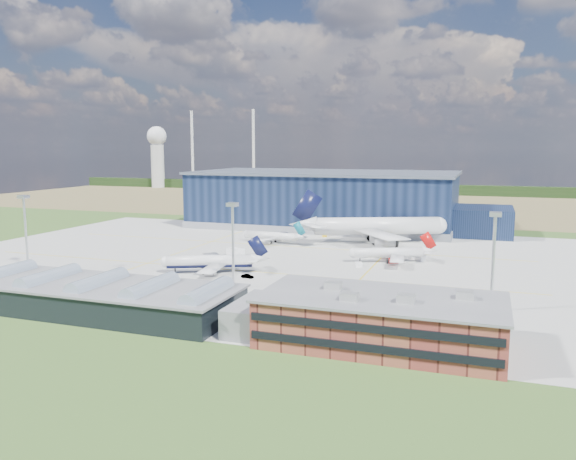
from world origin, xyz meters
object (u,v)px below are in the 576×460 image
object	(u,v)px
gse_tug_a	(154,287)
gse_van_b	(419,257)
light_mast_west	(25,220)
airstair	(210,298)
car_b	(247,276)
hangar	(331,202)
light_mast_center	(233,231)
gse_tug_c	(325,235)
gse_cart_a	(359,265)
ops_building	(381,320)
airliner_regional	(271,232)
gse_tug_b	(92,282)
gse_van_a	(236,252)
light_mast_east	(494,245)
airliner_red	(389,247)
airliner_navy	(210,255)
car_a	(323,296)
airliner_widebody	(377,217)

from	to	relation	value
gse_tug_a	gse_van_b	distance (m)	88.18
light_mast_west	airstair	world-z (taller)	light_mast_west
car_b	hangar	bearing A→B (deg)	9.26
light_mast_center	gse_van_b	bearing A→B (deg)	51.73
gse_tug_c	airstair	world-z (taller)	airstair
gse_cart_a	ops_building	bearing A→B (deg)	-93.40
airliner_regional	car_b	xyz separation A→B (m)	(15.44, -58.58, -3.95)
airliner_regional	gse_tug_b	distance (m)	82.50
gse_van_a	car_b	xyz separation A→B (m)	(17.42, -29.74, -0.74)
airstair	car_b	world-z (taller)	airstair
ops_building	gse_tug_a	xyz separation A→B (m)	(-64.04, 21.06, -3.95)
light_mast_center	light_mast_east	xyz separation A→B (m)	(65.00, 0.00, 0.00)
light_mast_west	gse_van_a	world-z (taller)	light_mast_west
airliner_red	airliner_regional	xyz separation A→B (m)	(-49.83, 21.87, -0.33)
hangar	gse_tug_a	size ratio (longest dim) A/B	35.76
gse_tug_a	gse_tug_c	bearing A→B (deg)	90.02
ops_building	airliner_red	bearing A→B (deg)	98.44
airliner_navy	gse_van_b	size ratio (longest dim) A/B	7.07
light_mast_center	airliner_navy	world-z (taller)	light_mast_center
light_mast_east	ops_building	bearing A→B (deg)	-123.68
airliner_regional	airstair	xyz separation A→B (m)	(17.60, -86.00, -3.10)
light_mast_west	car_a	world-z (taller)	light_mast_west
gse_van_b	airstair	xyz separation A→B (m)	(-41.48, -70.07, 0.38)
airliner_widebody	gse_tug_c	size ratio (longest dim) A/B	22.04
gse_tug_a	airliner_widebody	bearing A→B (deg)	76.42
airliner_navy	gse_tug_b	size ratio (longest dim) A/B	10.93
hangar	airliner_widebody	xyz separation A→B (m)	(29.77, -39.80, -1.33)
airliner_red	car_b	world-z (taller)	airliner_red
gse_van_b	airstair	bearing A→B (deg)	-165.65
airliner_widebody	airliner_red	bearing A→B (deg)	-96.31
hangar	airliner_regional	distance (m)	56.02
gse_tug_c	gse_tug_a	bearing A→B (deg)	-111.42
ops_building	gse_cart_a	distance (m)	70.65
gse_van_b	gse_tug_c	xyz separation A→B (m)	(-43.36, 37.93, -0.45)
airliner_navy	gse_van_a	world-z (taller)	airliner_navy
gse_tug_b	gse_van_a	xyz separation A→B (m)	(19.97, 50.59, 0.69)
gse_van_b	car_a	bearing A→B (deg)	-151.91
ops_building	light_mast_east	distance (m)	37.59
hangar	car_b	bearing A→B (deg)	-86.86
light_mast_center	airliner_navy	bearing A→B (deg)	134.97
airliner_navy	gse_cart_a	distance (m)	46.92
airstair	car_b	bearing A→B (deg)	96.10
light_mast_west	airliner_navy	world-z (taller)	light_mast_west
light_mast_center	car_a	size ratio (longest dim) A/B	6.08
airliner_red	airliner_regional	distance (m)	54.42
airstair	airliner_navy	bearing A→B (deg)	119.01
airliner_red	light_mast_center	bearing A→B (deg)	32.25
hangar	ops_building	world-z (taller)	hangar
gse_tug_b	car_a	size ratio (longest dim) A/B	0.80
airliner_regional	gse_cart_a	world-z (taller)	airliner_regional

